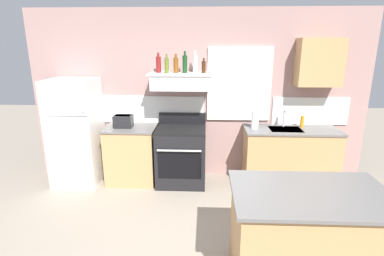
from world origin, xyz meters
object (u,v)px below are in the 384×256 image
(refrigerator, at_px, (76,132))
(kitchen_island, at_px, (307,237))
(toaster, at_px, (123,121))
(bottle_dark_green_wine, at_px, (185,64))
(bottle_clear_tall, at_px, (195,63))
(bottle_red_label_wine, at_px, (159,64))
(bottle_amber_wine, at_px, (176,65))
(stove_range, at_px, (181,155))
(paper_towel_roll, at_px, (255,120))
(bottle_olive_oil_square, at_px, (167,65))
(dish_soap_bottle, at_px, (302,122))
(bottle_brown_stout, at_px, (204,67))

(refrigerator, distance_m, kitchen_island, 3.60)
(toaster, distance_m, bottle_dark_green_wine, 1.30)
(bottle_dark_green_wine, relative_size, bottle_clear_tall, 0.97)
(toaster, relative_size, kitchen_island, 0.21)
(bottle_red_label_wine, bearing_deg, kitchen_island, -52.12)
(bottle_clear_tall, bearing_deg, bottle_dark_green_wine, -156.40)
(bottle_amber_wine, relative_size, bottle_dark_green_wine, 0.88)
(stove_range, relative_size, bottle_clear_tall, 3.31)
(refrigerator, relative_size, paper_towel_roll, 6.14)
(bottle_olive_oil_square, bearing_deg, bottle_dark_green_wine, 6.44)
(paper_towel_roll, distance_m, dish_soap_bottle, 0.76)
(bottle_clear_tall, bearing_deg, toaster, -173.07)
(stove_range, distance_m, dish_soap_bottle, 1.96)
(stove_range, bearing_deg, bottle_clear_tall, 35.48)
(kitchen_island, bearing_deg, bottle_clear_tall, 116.97)
(bottle_red_label_wine, height_order, bottle_amber_wine, bottle_red_label_wine)
(stove_range, height_order, bottle_brown_stout, bottle_brown_stout)
(bottle_olive_oil_square, relative_size, paper_towel_roll, 1.02)
(toaster, distance_m, bottle_olive_oil_square, 1.10)
(bottle_olive_oil_square, relative_size, dish_soap_bottle, 1.53)
(refrigerator, distance_m, toaster, 0.77)
(stove_range, xyz_separation_m, bottle_clear_tall, (0.21, 0.15, 1.42))
(bottle_olive_oil_square, relative_size, kitchen_island, 0.20)
(bottle_brown_stout, height_order, paper_towel_roll, bottle_brown_stout)
(bottle_clear_tall, height_order, bottle_brown_stout, bottle_clear_tall)
(stove_range, xyz_separation_m, kitchen_island, (1.32, -2.02, -0.01))
(stove_range, bearing_deg, toaster, 179.00)
(refrigerator, height_order, dish_soap_bottle, refrigerator)
(bottle_brown_stout, xyz_separation_m, dish_soap_bottle, (1.54, 0.07, -0.84))
(bottle_amber_wine, bearing_deg, kitchen_island, -56.47)
(stove_range, bearing_deg, bottle_amber_wine, 133.64)
(toaster, bearing_deg, paper_towel_roll, 0.61)
(refrigerator, relative_size, dish_soap_bottle, 9.21)
(stove_range, bearing_deg, dish_soap_bottle, 4.18)
(stove_range, xyz_separation_m, bottle_dark_green_wine, (0.06, 0.08, 1.41))
(bottle_dark_green_wine, bearing_deg, dish_soap_bottle, 1.66)
(toaster, height_order, kitchen_island, toaster)
(toaster, xyz_separation_m, bottle_red_label_wine, (0.56, 0.09, 0.86))
(refrigerator, height_order, bottle_brown_stout, bottle_brown_stout)
(bottle_amber_wine, distance_m, paper_towel_roll, 1.46)
(bottle_amber_wine, distance_m, bottle_clear_tall, 0.29)
(toaster, relative_size, bottle_dark_green_wine, 0.93)
(refrigerator, bearing_deg, bottle_amber_wine, 3.60)
(refrigerator, height_order, paper_towel_roll, refrigerator)
(bottle_red_label_wine, distance_m, bottle_dark_green_wine, 0.40)
(toaster, bearing_deg, bottle_brown_stout, 2.26)
(kitchen_island, bearing_deg, bottle_dark_green_wine, 120.83)
(bottle_clear_tall, distance_m, bottle_brown_stout, 0.16)
(stove_range, xyz_separation_m, paper_towel_roll, (1.13, 0.04, 0.58))
(bottle_olive_oil_square, relative_size, bottle_brown_stout, 1.25)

